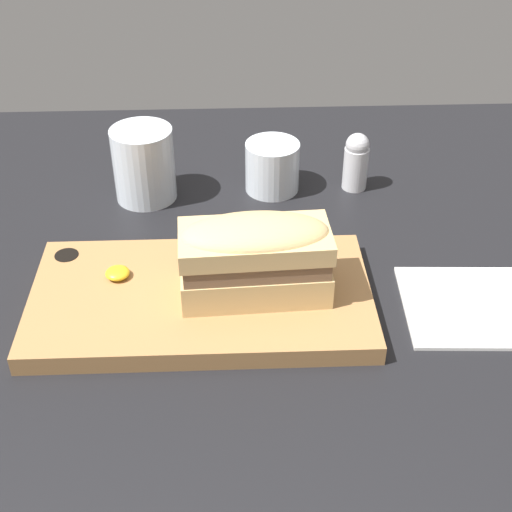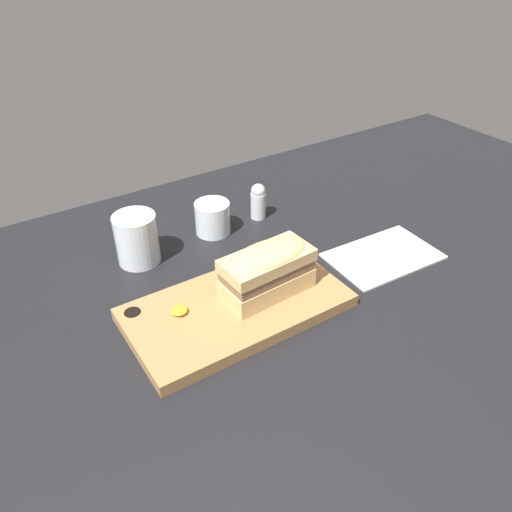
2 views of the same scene
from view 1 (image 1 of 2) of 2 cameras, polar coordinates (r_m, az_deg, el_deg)
dining_table at (r=74.31cm, az=1.75°, el=-6.21°), size 190.23×106.59×2.00cm
serving_board at (r=75.57cm, az=-4.45°, el=-3.38°), size 35.66×19.11×2.21cm
sandwich at (r=71.68cm, az=-0.08°, el=0.11°), size 15.53×8.02×8.78cm
mustard_dollop at (r=77.56cm, az=-11.02°, el=-1.34°), size 2.61×2.61×1.04cm
water_glass at (r=93.22cm, az=-8.93°, el=6.93°), size 7.89×7.89×9.62cm
wine_glass at (r=94.43cm, az=1.30°, el=7.02°), size 7.11×7.11×6.65cm
napkin at (r=80.02cm, az=19.01°, el=-3.83°), size 21.25×14.14×0.40cm
salt_shaker at (r=95.21cm, az=8.01°, el=7.55°), size 3.25×3.25×7.86cm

